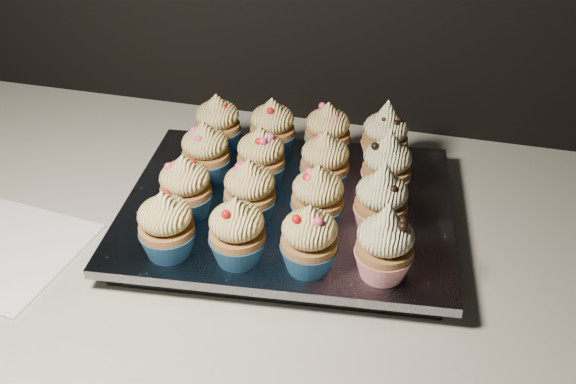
# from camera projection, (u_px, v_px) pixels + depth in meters

# --- Properties ---
(worktop) EXTENTS (2.44, 0.64, 0.04)m
(worktop) POSITION_uv_depth(u_px,v_px,m) (114.00, 217.00, 0.87)
(worktop) COLOR beige
(worktop) RESTS_ON cabinet
(napkin) EXTENTS (0.19, 0.19, 0.00)m
(napkin) POSITION_uv_depth(u_px,v_px,m) (4.00, 252.00, 0.78)
(napkin) COLOR white
(napkin) RESTS_ON worktop
(baking_tray) EXTENTS (0.40, 0.33, 0.02)m
(baking_tray) POSITION_uv_depth(u_px,v_px,m) (288.00, 217.00, 0.82)
(baking_tray) COLOR black
(baking_tray) RESTS_ON worktop
(foil_lining) EXTENTS (0.44, 0.36, 0.01)m
(foil_lining) POSITION_uv_depth(u_px,v_px,m) (288.00, 206.00, 0.81)
(foil_lining) COLOR silver
(foil_lining) RESTS_ON baking_tray
(cupcake_0) EXTENTS (0.06, 0.06, 0.08)m
(cupcake_0) POSITION_uv_depth(u_px,v_px,m) (166.00, 226.00, 0.70)
(cupcake_0) COLOR navy
(cupcake_0) RESTS_ON foil_lining
(cupcake_1) EXTENTS (0.06, 0.06, 0.08)m
(cupcake_1) POSITION_uv_depth(u_px,v_px,m) (237.00, 232.00, 0.70)
(cupcake_1) COLOR navy
(cupcake_1) RESTS_ON foil_lining
(cupcake_2) EXTENTS (0.06, 0.06, 0.08)m
(cupcake_2) POSITION_uv_depth(u_px,v_px,m) (309.00, 240.00, 0.68)
(cupcake_2) COLOR navy
(cupcake_2) RESTS_ON foil_lining
(cupcake_3) EXTENTS (0.06, 0.06, 0.10)m
(cupcake_3) POSITION_uv_depth(u_px,v_px,m) (385.00, 245.00, 0.67)
(cupcake_3) COLOR red
(cupcake_3) RESTS_ON foil_lining
(cupcake_4) EXTENTS (0.06, 0.06, 0.08)m
(cupcake_4) POSITION_uv_depth(u_px,v_px,m) (186.00, 188.00, 0.76)
(cupcake_4) COLOR navy
(cupcake_4) RESTS_ON foil_lining
(cupcake_5) EXTENTS (0.06, 0.06, 0.08)m
(cupcake_5) POSITION_uv_depth(u_px,v_px,m) (250.00, 192.00, 0.76)
(cupcake_5) COLOR navy
(cupcake_5) RESTS_ON foil_lining
(cupcake_6) EXTENTS (0.06, 0.06, 0.08)m
(cupcake_6) POSITION_uv_depth(u_px,v_px,m) (318.00, 198.00, 0.75)
(cupcake_6) COLOR navy
(cupcake_6) RESTS_ON foil_lining
(cupcake_7) EXTENTS (0.06, 0.06, 0.10)m
(cupcake_7) POSITION_uv_depth(u_px,v_px,m) (381.00, 201.00, 0.74)
(cupcake_7) COLOR red
(cupcake_7) RESTS_ON foil_lining
(cupcake_8) EXTENTS (0.06, 0.06, 0.08)m
(cupcake_8) POSITION_uv_depth(u_px,v_px,m) (206.00, 153.00, 0.83)
(cupcake_8) COLOR navy
(cupcake_8) RESTS_ON foil_lining
(cupcake_9) EXTENTS (0.06, 0.06, 0.08)m
(cupcake_9) POSITION_uv_depth(u_px,v_px,m) (261.00, 158.00, 0.82)
(cupcake_9) COLOR navy
(cupcake_9) RESTS_ON foil_lining
(cupcake_10) EXTENTS (0.06, 0.06, 0.08)m
(cupcake_10) POSITION_uv_depth(u_px,v_px,m) (325.00, 163.00, 0.81)
(cupcake_10) COLOR navy
(cupcake_10) RESTS_ON foil_lining
(cupcake_11) EXTENTS (0.06, 0.06, 0.10)m
(cupcake_11) POSITION_uv_depth(u_px,v_px,m) (387.00, 166.00, 0.80)
(cupcake_11) COLOR red
(cupcake_11) RESTS_ON foil_lining
(cupcake_12) EXTENTS (0.06, 0.06, 0.08)m
(cupcake_12) POSITION_uv_depth(u_px,v_px,m) (218.00, 124.00, 0.89)
(cupcake_12) COLOR navy
(cupcake_12) RESTS_ON foil_lining
(cupcake_13) EXTENTS (0.06, 0.06, 0.08)m
(cupcake_13) POSITION_uv_depth(u_px,v_px,m) (272.00, 128.00, 0.88)
(cupcake_13) COLOR navy
(cupcake_13) RESTS_ON foil_lining
(cupcake_14) EXTENTS (0.06, 0.06, 0.08)m
(cupcake_14) POSITION_uv_depth(u_px,v_px,m) (328.00, 133.00, 0.87)
(cupcake_14) COLOR navy
(cupcake_14) RESTS_ON foil_lining
(cupcake_15) EXTENTS (0.06, 0.06, 0.10)m
(cupcake_15) POSITION_uv_depth(u_px,v_px,m) (385.00, 136.00, 0.86)
(cupcake_15) COLOR red
(cupcake_15) RESTS_ON foil_lining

